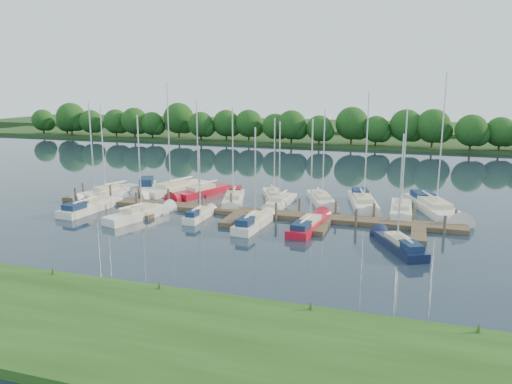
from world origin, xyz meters
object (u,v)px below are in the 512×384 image
(motorboat, at_px, (146,187))
(sailboat_n_0, at_px, (108,193))
(dock, at_px, (241,213))
(sailboat_n_5, at_px, (274,197))
(sailboat_s_2, at_px, (199,215))

(motorboat, bearing_deg, sailboat_n_0, 28.60)
(dock, xyz_separation_m, sailboat_n_5, (1.18, 7.23, 0.07))
(dock, distance_m, sailboat_n_5, 7.33)
(motorboat, bearing_deg, sailboat_n_5, 155.18)
(sailboat_n_0, xyz_separation_m, sailboat_n_5, (18.14, 3.72, -0.00))
(motorboat, xyz_separation_m, sailboat_n_5, (15.40, 0.02, -0.10))
(sailboat_n_0, distance_m, sailboat_n_5, 18.52)
(sailboat_n_5, bearing_deg, sailboat_s_2, 40.82)
(dock, bearing_deg, motorboat, 153.11)
(sailboat_n_0, relative_size, sailboat_n_5, 1.14)
(dock, xyz_separation_m, sailboat_s_2, (-3.24, -2.35, 0.12))
(sailboat_s_2, bearing_deg, motorboat, 138.62)
(sailboat_s_2, bearing_deg, sailboat_n_5, 64.94)
(sailboat_n_5, relative_size, sailboat_s_2, 1.29)
(sailboat_s_2, bearing_deg, sailboat_n_0, 156.52)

